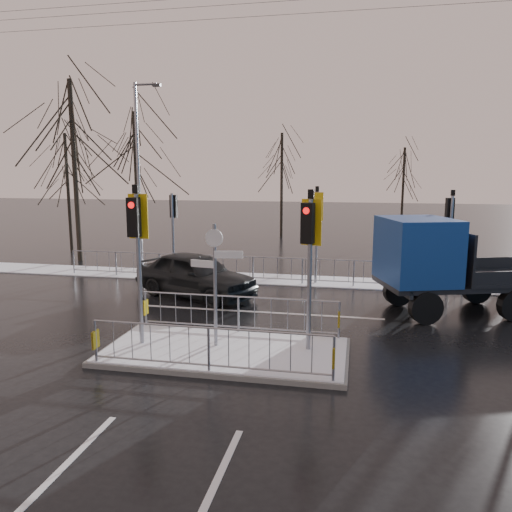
% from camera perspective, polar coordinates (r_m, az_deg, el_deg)
% --- Properties ---
extents(ground, '(120.00, 120.00, 0.00)m').
position_cam_1_polar(ground, '(12.57, -3.51, -11.16)').
color(ground, black).
rests_on(ground, ground).
extents(snow_verge, '(30.00, 2.00, 0.04)m').
position_cam_1_polar(snow_verge, '(20.65, 2.71, -2.71)').
color(snow_verge, white).
rests_on(snow_verge, ground).
extents(lane_markings, '(8.00, 11.38, 0.01)m').
position_cam_1_polar(lane_markings, '(12.27, -3.92, -11.68)').
color(lane_markings, silver).
rests_on(lane_markings, ground).
extents(traffic_island, '(6.00, 3.04, 4.15)m').
position_cam_1_polar(traffic_island, '(12.45, -3.57, -9.46)').
color(traffic_island, '#61615C').
rests_on(traffic_island, ground).
extents(far_kerb_fixtures, '(18.00, 0.65, 3.83)m').
position_cam_1_polar(far_kerb_fixtures, '(19.92, 3.34, -0.25)').
color(far_kerb_fixtures, gray).
rests_on(far_kerb_fixtures, ground).
extents(car_far_lane, '(5.08, 3.65, 1.61)m').
position_cam_1_polar(car_far_lane, '(17.97, -6.95, -2.11)').
color(car_far_lane, black).
rests_on(car_far_lane, ground).
extents(flatbed_truck, '(6.96, 4.27, 3.03)m').
position_cam_1_polar(flatbed_truck, '(16.68, 20.76, -0.77)').
color(flatbed_truck, black).
rests_on(flatbed_truck, ground).
extents(tree_near_a, '(4.75, 4.75, 8.97)m').
position_cam_1_polar(tree_near_a, '(26.19, -20.21, 12.77)').
color(tree_near_a, black).
rests_on(tree_near_a, ground).
extents(tree_near_b, '(4.00, 4.00, 7.55)m').
position_cam_1_polar(tree_near_b, '(26.29, -13.61, 10.97)').
color(tree_near_b, black).
rests_on(tree_near_b, ground).
extents(tree_near_c, '(3.50, 3.50, 6.61)m').
position_cam_1_polar(tree_near_c, '(29.32, -20.81, 9.20)').
color(tree_near_c, black).
rests_on(tree_near_c, ground).
extents(tree_far_a, '(3.75, 3.75, 7.08)m').
position_cam_1_polar(tree_far_a, '(33.71, 2.97, 10.37)').
color(tree_far_a, black).
rests_on(tree_far_a, ground).
extents(tree_far_b, '(3.25, 3.25, 6.14)m').
position_cam_1_polar(tree_far_b, '(35.44, 16.52, 8.91)').
color(tree_far_b, black).
rests_on(tree_far_b, ground).
extents(street_lamp_left, '(1.25, 0.18, 8.20)m').
position_cam_1_polar(street_lamp_left, '(22.90, -13.16, 9.56)').
color(street_lamp_left, gray).
rests_on(street_lamp_left, ground).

